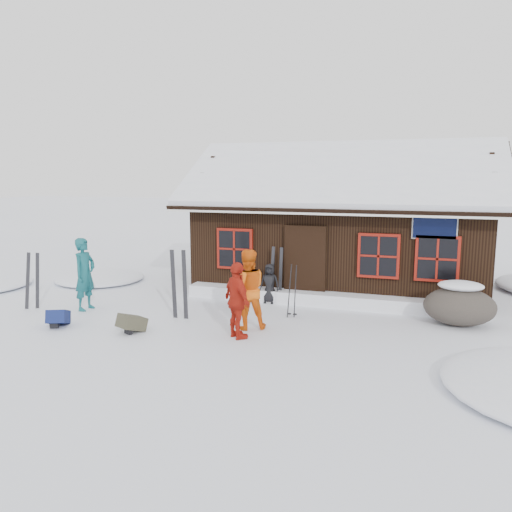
% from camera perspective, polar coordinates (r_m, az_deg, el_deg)
% --- Properties ---
extents(ground, '(120.00, 120.00, 0.00)m').
position_cam_1_polar(ground, '(11.55, -1.61, -7.73)').
color(ground, white).
rests_on(ground, ground).
extents(mountain_hut, '(8.90, 6.09, 4.42)m').
position_cam_1_polar(mountain_hut, '(15.63, 9.91, 2.47)').
color(mountain_hut, black).
rests_on(mountain_hut, ground).
extents(snow_drift, '(7.60, 0.60, 0.35)m').
position_cam_1_polar(snow_drift, '(13.22, 7.92, -4.86)').
color(snow_drift, white).
rests_on(snow_drift, ground).
extents(snow_mounds, '(20.60, 13.20, 0.48)m').
position_cam_1_polar(snow_mounds, '(12.87, 8.26, -6.05)').
color(snow_mounds, white).
rests_on(snow_mounds, ground).
extents(skier_teal, '(0.46, 0.68, 1.83)m').
position_cam_1_polar(skier_teal, '(13.25, -18.98, -1.97)').
color(skier_teal, '#12535A').
rests_on(skier_teal, ground).
extents(skier_orange_left, '(1.08, 1.00, 1.78)m').
position_cam_1_polar(skier_orange_left, '(10.98, -1.04, -3.82)').
color(skier_orange_left, orange).
rests_on(skier_orange_left, ground).
extents(skier_orange_right, '(0.97, 0.92, 1.61)m').
position_cam_1_polar(skier_orange_right, '(10.34, -2.16, -5.12)').
color(skier_orange_right, '#AD1F11').
rests_on(skier_orange_right, ground).
extents(skier_crouched, '(0.52, 0.34, 1.06)m').
position_cam_1_polar(skier_crouched, '(13.28, 1.57, -3.14)').
color(skier_crouched, black).
rests_on(skier_crouched, ground).
extents(boulder, '(1.57, 1.18, 0.92)m').
position_cam_1_polar(boulder, '(12.22, 22.24, -5.22)').
color(boulder, '#463E38').
rests_on(boulder, ground).
extents(ski_pair_left, '(0.44, 0.19, 1.50)m').
position_cam_1_polar(ski_pair_left, '(13.88, -24.18, -2.70)').
color(ski_pair_left, black).
rests_on(ski_pair_left, ground).
extents(ski_pair_mid, '(0.42, 0.09, 1.70)m').
position_cam_1_polar(ski_pair_mid, '(11.93, -8.77, -3.33)').
color(ski_pair_mid, black).
rests_on(ski_pair_mid, ground).
extents(ski_pair_right, '(0.41, 0.12, 1.55)m').
position_cam_1_polar(ski_pair_right, '(13.36, 2.33, -2.23)').
color(ski_pair_right, black).
rests_on(ski_pair_right, ground).
extents(ski_poles, '(0.24, 0.12, 1.32)m').
position_cam_1_polar(ski_poles, '(11.92, 4.17, -4.11)').
color(ski_poles, black).
rests_on(ski_poles, ground).
extents(backpack_blue, '(0.60, 0.66, 0.29)m').
position_cam_1_polar(backpack_blue, '(12.14, -21.64, -6.83)').
color(backpack_blue, '#121D50').
rests_on(backpack_blue, ground).
extents(backpack_olive, '(0.59, 0.66, 0.29)m').
position_cam_1_polar(backpack_olive, '(11.22, -14.00, -7.74)').
color(backpack_olive, '#3E3C2C').
rests_on(backpack_olive, ground).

